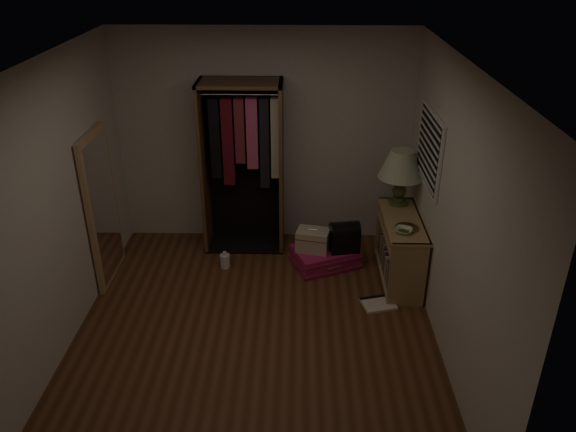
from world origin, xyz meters
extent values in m
plane|color=#502B17|center=(0.00, 0.00, 0.00)|extent=(4.00, 4.00, 0.00)
cube|color=beige|center=(0.00, 2.00, 1.30)|extent=(3.50, 0.02, 2.60)
cube|color=beige|center=(0.00, -2.00, 1.30)|extent=(3.50, 0.02, 2.60)
cube|color=beige|center=(1.75, 0.00, 1.30)|extent=(0.02, 4.00, 2.60)
cube|color=beige|center=(-1.75, 0.00, 1.30)|extent=(0.02, 4.00, 2.60)
cube|color=silver|center=(0.00, 0.00, 2.60)|extent=(3.50, 4.00, 0.01)
cube|color=white|center=(1.73, 1.00, 1.55)|extent=(0.03, 0.96, 0.76)
cube|color=black|center=(1.73, 1.00, 1.55)|extent=(0.03, 0.90, 0.70)
cube|color=white|center=(1.71, 1.00, 1.24)|extent=(0.01, 0.88, 0.02)
cube|color=white|center=(1.71, 1.00, 1.32)|extent=(0.01, 0.88, 0.02)
cube|color=white|center=(1.71, 1.00, 1.39)|extent=(0.01, 0.88, 0.02)
cube|color=white|center=(1.71, 1.00, 1.47)|extent=(0.01, 0.88, 0.02)
cube|color=white|center=(1.71, 1.00, 1.55)|extent=(0.01, 0.88, 0.02)
cube|color=white|center=(1.71, 1.00, 1.63)|extent=(0.01, 0.88, 0.02)
cube|color=white|center=(1.71, 1.00, 1.71)|extent=(0.01, 0.88, 0.02)
cube|color=white|center=(1.71, 1.00, 1.78)|extent=(0.01, 0.88, 0.02)
cube|color=white|center=(1.71, 1.00, 1.86)|extent=(0.01, 0.88, 0.02)
cube|color=#A37F4E|center=(1.54, 0.46, 0.38)|extent=(0.40, 0.03, 0.75)
cube|color=#A37F4E|center=(1.54, 1.54, 0.38)|extent=(0.40, 0.03, 0.75)
cube|color=#A37F4E|center=(1.54, 1.00, 0.06)|extent=(0.40, 1.04, 0.03)
cube|color=#A37F4E|center=(1.54, 1.00, 0.57)|extent=(0.40, 1.04, 0.03)
cube|color=#A37F4E|center=(1.54, 1.00, 0.73)|extent=(0.42, 1.12, 0.03)
cube|color=brown|center=(1.73, 1.00, 0.38)|extent=(0.02, 1.10, 0.75)
cube|color=#A37F4E|center=(1.53, 1.33, 0.65)|extent=(0.36, 0.38, 0.13)
cube|color=gray|center=(1.45, 0.53, 0.22)|extent=(0.16, 0.04, 0.28)
cube|color=#4C3833|center=(1.46, 0.57, 0.22)|extent=(0.17, 0.03, 0.29)
cube|color=#B7AD99|center=(1.46, 0.62, 0.23)|extent=(0.18, 0.04, 0.32)
cube|color=brown|center=(1.45, 0.66, 0.22)|extent=(0.16, 0.04, 0.29)
cube|color=#3F4C59|center=(1.46, 0.70, 0.23)|extent=(0.18, 0.03, 0.31)
cube|color=gray|center=(1.45, 0.75, 0.20)|extent=(0.16, 0.04, 0.25)
cube|color=#59594C|center=(1.47, 0.80, 0.19)|extent=(0.21, 0.04, 0.24)
cube|color=#B2724C|center=(1.46, 0.85, 0.21)|extent=(0.18, 0.04, 0.26)
cube|color=beige|center=(1.45, 0.90, 0.20)|extent=(0.16, 0.04, 0.26)
cube|color=#332D38|center=(1.47, 0.95, 0.22)|extent=(0.19, 0.04, 0.28)
cube|color=gray|center=(1.46, 0.99, 0.21)|extent=(0.19, 0.04, 0.27)
cube|color=#4C3833|center=(1.46, 1.05, 0.22)|extent=(0.18, 0.05, 0.30)
cube|color=#B7AD99|center=(1.47, 1.10, 0.22)|extent=(0.21, 0.03, 0.29)
cube|color=brown|center=(1.45, 1.14, 0.20)|extent=(0.16, 0.03, 0.25)
cube|color=#3F4C59|center=(1.47, 1.17, 0.21)|extent=(0.21, 0.03, 0.28)
cube|color=gray|center=(1.45, 1.21, 0.21)|extent=(0.15, 0.03, 0.26)
cube|color=#59594C|center=(1.47, 1.25, 0.19)|extent=(0.20, 0.03, 0.23)
cube|color=#B2724C|center=(1.46, 1.29, 0.23)|extent=(0.17, 0.04, 0.31)
cube|color=beige|center=(1.46, 1.34, 0.22)|extent=(0.18, 0.03, 0.29)
cube|color=#332D38|center=(1.47, 1.38, 0.22)|extent=(0.20, 0.04, 0.29)
cube|color=gray|center=(1.47, 1.42, 0.22)|extent=(0.19, 0.03, 0.28)
cube|color=#4C3833|center=(1.46, 1.46, 0.21)|extent=(0.19, 0.03, 0.28)
cube|color=brown|center=(-0.70, 1.74, 1.02)|extent=(0.04, 0.50, 2.05)
cube|color=brown|center=(0.20, 1.74, 1.02)|extent=(0.04, 0.50, 2.05)
cube|color=brown|center=(-0.25, 1.74, 2.03)|extent=(0.95, 0.50, 0.04)
cube|color=black|center=(-0.25, 1.98, 1.02)|extent=(0.95, 0.02, 2.05)
cube|color=black|center=(-0.25, 1.74, 0.01)|extent=(0.95, 0.50, 0.02)
cylinder|color=silver|center=(-0.25, 1.74, 1.90)|extent=(0.87, 0.02, 0.02)
cube|color=black|center=(-0.55, 1.72, 1.40)|extent=(0.12, 0.13, 0.94)
cube|color=#590F19|center=(-0.40, 1.72, 1.36)|extent=(0.13, 0.13, 1.02)
cube|color=maroon|center=(-0.26, 1.72, 1.49)|extent=(0.11, 0.13, 0.75)
cube|color=#BF4C72|center=(-0.12, 1.72, 1.46)|extent=(0.13, 0.11, 0.83)
cube|color=black|center=(0.02, 1.72, 1.34)|extent=(0.11, 0.12, 1.06)
cube|color=beige|center=(0.15, 1.72, 1.40)|extent=(0.12, 0.11, 0.94)
cube|color=tan|center=(-1.71, 1.00, 0.85)|extent=(0.05, 0.80, 1.70)
cube|color=white|center=(-1.68, 1.00, 0.85)|extent=(0.01, 0.68, 1.58)
cube|color=#BD175C|center=(0.72, 1.27, 0.11)|extent=(0.83, 0.73, 0.22)
cube|color=silver|center=(0.72, 1.27, 0.05)|extent=(0.86, 0.76, 0.01)
cube|color=silver|center=(0.72, 1.27, 0.17)|extent=(0.86, 0.76, 0.01)
cylinder|color=silver|center=(0.82, 1.03, 0.11)|extent=(0.15, 0.08, 0.02)
cube|color=#BDAE90|center=(0.58, 1.24, 0.34)|extent=(0.41, 0.32, 0.25)
cube|color=brown|center=(0.58, 1.24, 0.40)|extent=(0.42, 0.33, 0.01)
cylinder|color=silver|center=(0.58, 1.24, 0.48)|extent=(0.11, 0.04, 0.02)
cube|color=black|center=(0.94, 1.24, 0.35)|extent=(0.36, 0.27, 0.25)
cylinder|color=black|center=(0.94, 1.24, 0.47)|extent=(0.36, 0.27, 0.21)
cylinder|color=#3F4D25|center=(1.54, 1.39, 0.77)|extent=(0.26, 0.26, 0.04)
cylinder|color=#3F4D25|center=(1.54, 1.39, 0.81)|extent=(0.15, 0.15, 0.05)
sphere|color=#3F4D25|center=(1.54, 1.39, 0.91)|extent=(0.18, 0.18, 0.15)
cylinder|color=#3F4D25|center=(1.54, 1.39, 1.03)|extent=(0.06, 0.06, 0.09)
cone|color=beige|center=(1.54, 1.39, 1.23)|extent=(0.60, 0.60, 0.31)
cone|color=white|center=(1.54, 1.39, 1.23)|extent=(0.53, 0.53, 0.29)
cylinder|color=#AB7F41|center=(1.54, 0.78, 0.76)|extent=(0.30, 0.30, 0.01)
imported|color=#B0D3B2|center=(1.49, 0.70, 0.77)|extent=(0.23, 0.23, 0.04)
cylinder|color=white|center=(-0.44, 1.20, 0.08)|extent=(0.13, 0.13, 0.16)
cylinder|color=white|center=(-0.44, 1.20, 0.18)|extent=(0.05, 0.05, 0.04)
cube|color=#ECE2C6|center=(1.26, 0.48, 0.01)|extent=(0.39, 0.34, 0.03)
cube|color=black|center=(1.23, 0.58, 0.01)|extent=(0.33, 0.13, 0.03)
camera|label=1|loc=(0.41, -4.38, 3.50)|focal=35.00mm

